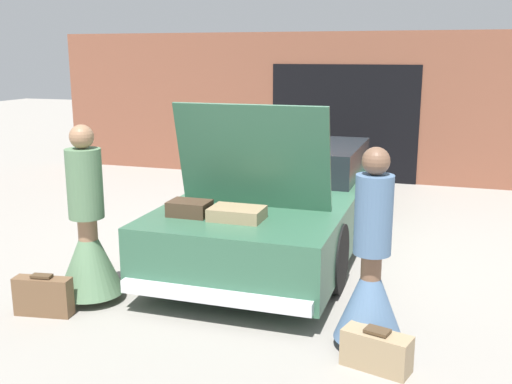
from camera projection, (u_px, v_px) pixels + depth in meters
The scene contains 7 objects.
ground_plane at pixel (290, 239), 7.95m from camera, with size 40.00×40.00×0.00m, color gray.
garage_wall_back at pixel (345, 108), 11.38m from camera, with size 12.00×0.14×2.80m.
car at pixel (291, 196), 7.84m from camera, with size 1.96×5.47×1.92m.
person_left at pixel (88, 240), 5.85m from camera, with size 0.65×0.65×1.75m.
person_right at pixel (371, 278), 4.89m from camera, with size 0.58×0.58×1.69m.
suitcase_beside_left_person at pixel (43, 296), 5.60m from camera, with size 0.56×0.23×0.40m.
suitcase_beside_right_person at pixel (376, 350), 4.65m from camera, with size 0.57×0.35×0.33m.
Camera 1 is at (1.89, -7.37, 2.41)m, focal length 42.00 mm.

